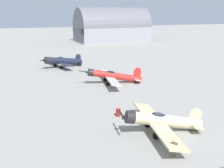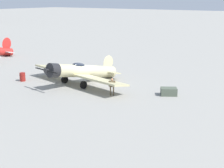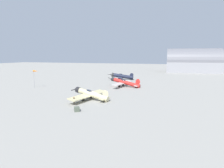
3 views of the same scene
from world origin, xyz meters
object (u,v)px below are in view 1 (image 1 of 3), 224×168
airplane_mid_apron (113,76)px  airplane_far_line (62,61)px  ground_crew_mechanic (174,147)px  airplane_foreground (161,121)px  fuel_drum (118,113)px

airplane_mid_apron → airplane_far_line: 19.06m
airplane_mid_apron → airplane_far_line: airplane_mid_apron is taller
airplane_far_line → ground_crew_mechanic: airplane_far_line is taller
airplane_foreground → airplane_mid_apron: airplane_mid_apron is taller
airplane_foreground → airplane_far_line: bearing=-74.2°
airplane_foreground → ground_crew_mechanic: size_ratio=7.87×
airplane_mid_apron → fuel_drum: size_ratio=13.54×
airplane_mid_apron → ground_crew_mechanic: (-3.74, -26.50, -0.44)m
airplane_mid_apron → fuel_drum: 16.16m
airplane_foreground → fuel_drum: (-2.65, 6.14, -0.90)m
airplane_mid_apron → fuel_drum: bearing=81.0°
ground_crew_mechanic → airplane_mid_apron: bearing=-147.4°
airplane_foreground → fuel_drum: 6.74m
ground_crew_mechanic → airplane_far_line: bearing=-136.2°
airplane_far_line → fuel_drum: bearing=77.0°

